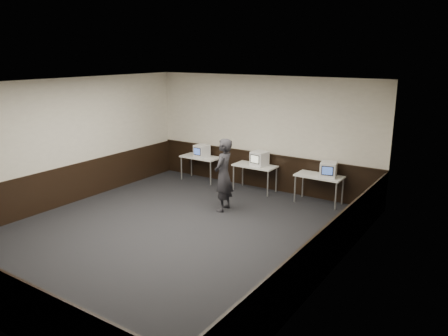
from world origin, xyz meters
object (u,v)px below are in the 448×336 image
object	(u,v)px
desk_center	(255,168)
emac_left	(202,151)
desk_left	(200,159)
desk_right	(319,178)
emac_center	(259,159)
person	(223,175)
emac_right	(328,170)

from	to	relation	value
desk_center	emac_left	xyz separation A→B (m)	(-1.82, -0.05, 0.26)
desk_left	desk_center	bearing A→B (deg)	0.00
desk_right	emac_left	distance (m)	3.73
desk_left	emac_center	xyz separation A→B (m)	(2.02, 0.03, 0.27)
desk_right	person	size ratio (longest dim) A/B	0.66
desk_left	emac_left	bearing A→B (deg)	-29.40
desk_right	person	world-z (taller)	person
desk_left	desk_right	xyz separation A→B (m)	(3.80, 0.00, 0.00)
desk_left	desk_right	world-z (taller)	same
emac_center	emac_right	distance (m)	2.02
desk_right	person	xyz separation A→B (m)	(-1.76, -1.80, 0.23)
emac_left	emac_right	size ratio (longest dim) A/B	0.90
emac_center	desk_center	bearing A→B (deg)	-158.02
desk_left	person	distance (m)	2.72
emac_left	desk_right	bearing A→B (deg)	7.84
emac_right	desk_right	bearing A→B (deg)	160.63
desk_center	person	world-z (taller)	person
desk_right	emac_right	distance (m)	0.36
desk_right	person	distance (m)	2.53
desk_center	desk_right	size ratio (longest dim) A/B	1.00
person	desk_left	bearing A→B (deg)	-140.12
desk_right	desk_center	bearing A→B (deg)	180.00
emac_left	desk_center	bearing A→B (deg)	8.60
emac_left	emac_right	bearing A→B (deg)	7.41
emac_left	emac_right	world-z (taller)	emac_right
emac_center	person	xyz separation A→B (m)	(0.02, -1.83, -0.05)
desk_left	emac_right	bearing A→B (deg)	-0.38
desk_center	person	size ratio (longest dim) A/B	0.66
desk_right	emac_center	size ratio (longest dim) A/B	2.53
desk_right	emac_center	bearing A→B (deg)	179.04
person	desk_center	bearing A→B (deg)	175.64
desk_left	emac_center	bearing A→B (deg)	0.84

